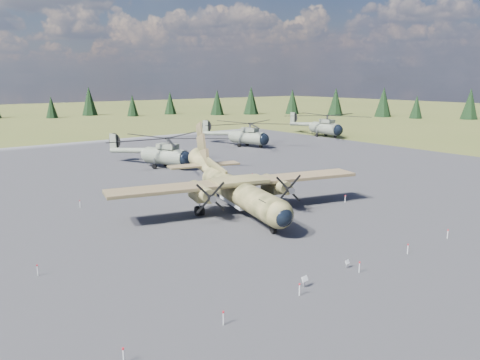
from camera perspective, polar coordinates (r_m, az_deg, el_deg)
ground at (r=43.18m, az=-1.64°, el=-6.21°), size 500.00×500.00×0.00m
apron at (r=51.28m, az=-8.22°, el=-3.35°), size 120.00×120.00×0.04m
transport_plane at (r=49.28m, az=-0.58°, el=-0.77°), size 26.96×24.14×8.94m
helicopter_near at (r=73.36m, az=-9.14°, el=4.07°), size 24.72×24.72×4.85m
helicopter_mid at (r=95.59m, az=0.96°, el=6.14°), size 23.96×24.89×4.96m
helicopter_far at (r=114.19m, az=10.37°, el=7.06°), size 22.18×25.20×5.29m
info_placard_left at (r=32.17m, az=7.87°, el=-11.98°), size 0.52×0.25×0.79m
info_placard_right at (r=35.77m, az=12.93°, el=-9.81°), size 0.42×0.21×0.63m
barrier_fence at (r=42.71m, az=-2.09°, el=-5.71°), size 33.12×29.62×0.85m
treeline at (r=51.94m, az=-1.82°, el=2.49°), size 310.60×306.28×10.96m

